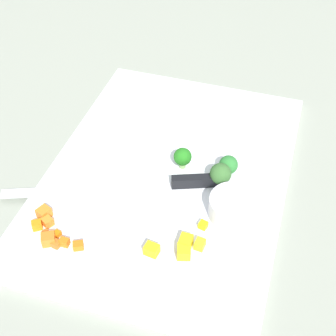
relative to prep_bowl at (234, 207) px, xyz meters
The scene contains 21 objects.
ground_plane 0.14m from the prep_bowl, 115.50° to the right, with size 4.00×4.00×0.00m, color gray.
cutting_board 0.14m from the prep_bowl, 115.50° to the right, with size 0.55×0.40×0.01m, color white.
prep_bowl is the anchor object (origin of this frame).
chef_knife 0.14m from the prep_bowl, 97.04° to the right, with size 0.14×0.34×0.02m.
carrot_dice_0 0.26m from the prep_bowl, 59.95° to the right, with size 0.01×0.01×0.01m, color orange.
carrot_dice_1 0.27m from the prep_bowl, 60.00° to the right, with size 0.01×0.01×0.01m, color orange.
carrot_dice_2 0.29m from the prep_bowl, 64.21° to the right, with size 0.01×0.01×0.01m, color orange.
carrot_dice_3 0.24m from the prep_bowl, 57.49° to the right, with size 0.02×0.01×0.01m, color orange.
carrot_dice_4 0.29m from the prep_bowl, 72.02° to the right, with size 0.02×0.02×0.02m, color orange.
carrot_dice_5 0.30m from the prep_bowl, 67.67° to the right, with size 0.01×0.01×0.01m, color orange.
carrot_dice_6 0.27m from the prep_bowl, 64.18° to the right, with size 0.01×0.01×0.01m, color orange.
carrot_dice_7 0.29m from the prep_bowl, 68.76° to the right, with size 0.01×0.01×0.01m, color orange.
carrot_dice_8 0.28m from the prep_bowl, 61.69° to the right, with size 0.02×0.02×0.02m, color orange.
pepper_dice_0 0.14m from the prep_bowl, 42.67° to the right, with size 0.02×0.02×0.02m, color yellow.
pepper_dice_1 0.11m from the prep_bowl, 28.40° to the right, with size 0.02×0.02×0.02m, color yellow.
pepper_dice_2 0.06m from the prep_bowl, 45.18° to the right, with size 0.01×0.01×0.01m, color yellow.
pepper_dice_3 0.08m from the prep_bowl, 24.24° to the right, with size 0.01×0.02×0.01m, color yellow.
pepper_dice_4 0.10m from the prep_bowl, 34.32° to the right, with size 0.02×0.02×0.02m, color yellow.
broccoli_floret_0 0.09m from the prep_bowl, 162.75° to the right, with size 0.03×0.03×0.03m.
broccoli_floret_1 0.07m from the prep_bowl, 148.80° to the right, with size 0.04×0.04×0.04m.
broccoli_floret_2 0.13m from the prep_bowl, 127.10° to the right, with size 0.03×0.03×0.04m.
Camera 1 is at (0.55, 0.17, 0.59)m, focal length 51.27 mm.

